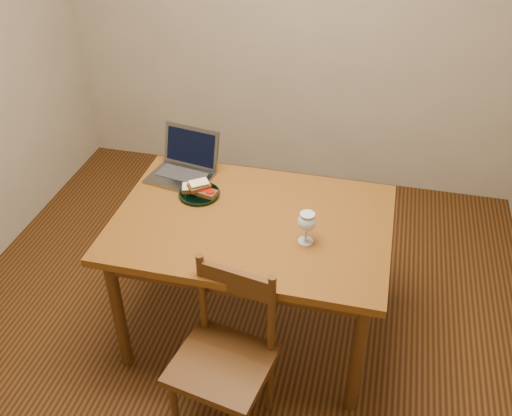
% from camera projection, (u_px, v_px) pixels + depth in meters
% --- Properties ---
extents(floor, '(3.20, 3.20, 0.02)m').
position_uv_depth(floor, '(235.00, 325.00, 3.15)').
color(floor, black).
rests_on(floor, ground).
extents(table, '(1.30, 0.90, 0.74)m').
position_uv_depth(table, '(252.00, 234.00, 2.73)').
color(table, '#572D0E').
rests_on(table, floor).
extents(chair, '(0.46, 0.44, 0.43)m').
position_uv_depth(chair, '(224.00, 352.00, 2.40)').
color(chair, '#40250D').
rests_on(chair, floor).
extents(plate, '(0.21, 0.21, 0.02)m').
position_uv_depth(plate, '(199.00, 194.00, 2.84)').
color(plate, black).
rests_on(plate, table).
extents(sandwich_cheese, '(0.12, 0.09, 0.03)m').
position_uv_depth(sandwich_cheese, '(193.00, 188.00, 2.84)').
color(sandwich_cheese, '#381E0C').
rests_on(sandwich_cheese, plate).
extents(sandwich_tomato, '(0.12, 0.09, 0.03)m').
position_uv_depth(sandwich_tomato, '(206.00, 192.00, 2.81)').
color(sandwich_tomato, '#381E0C').
rests_on(sandwich_tomato, plate).
extents(sandwich_top, '(0.12, 0.12, 0.03)m').
position_uv_depth(sandwich_top, '(199.00, 185.00, 2.82)').
color(sandwich_top, '#381E0C').
rests_on(sandwich_top, plate).
extents(milk_glass, '(0.08, 0.08, 0.16)m').
position_uv_depth(milk_glass, '(307.00, 228.00, 2.51)').
color(milk_glass, white).
rests_on(milk_glass, table).
extents(laptop, '(0.36, 0.34, 0.23)m').
position_uv_depth(laptop, '(185.00, 163.00, 2.98)').
color(laptop, slate).
rests_on(laptop, table).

